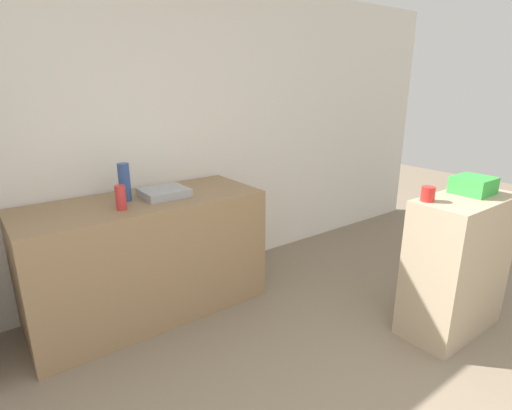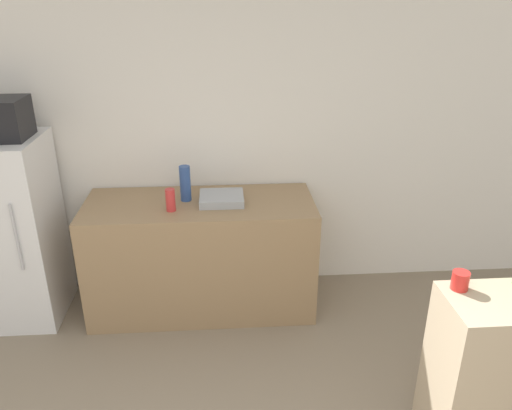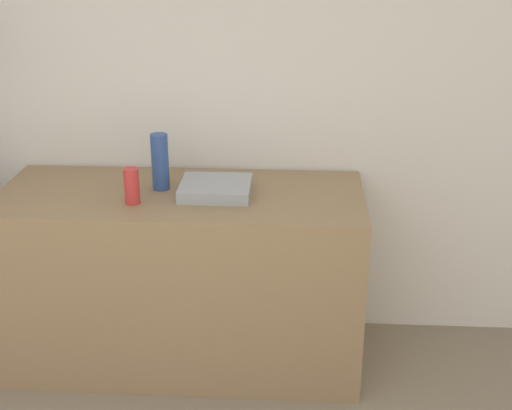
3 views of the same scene
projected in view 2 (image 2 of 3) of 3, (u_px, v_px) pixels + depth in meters
The scene contains 8 objects.
wall_back at pixel (181, 141), 4.04m from camera, with size 8.00×0.06×2.60m, color white.
refrigerator at pixel (12, 231), 3.81m from camera, with size 0.62×0.67×1.46m.
counter at pixel (202, 255), 4.02m from camera, with size 1.77×0.71×0.93m, color #937551.
sink_basin at pixel (222, 198), 3.83m from camera, with size 0.34×0.30×0.06m, color #9EA3A8.
bottle_tall at pixel (185, 183), 3.82m from camera, with size 0.08×0.08×0.28m, color #2D4C8C.
bottle_short at pixel (171, 200), 3.66m from camera, with size 0.07×0.07×0.17m, color red.
shelf_cabinet at pixel (508, 378), 2.68m from camera, with size 0.81×0.40×1.01m, color tan.
jar at pixel (460, 281), 2.55m from camera, with size 0.09×0.09×0.10m, color red.
Camera 2 is at (0.33, -0.80, 2.43)m, focal length 35.00 mm.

